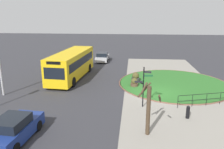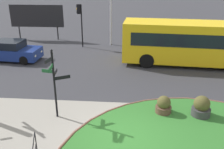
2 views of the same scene
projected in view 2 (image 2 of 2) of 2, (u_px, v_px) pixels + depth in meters
The scene contains 8 objects.
ground at pixel (124, 138), 10.48m from camera, with size 120.00×120.00×0.00m, color #333338.
signpost_directional at pixel (54, 79), 11.30m from camera, with size 1.18×1.38×3.25m.
bus_yellow at pixel (192, 42), 17.94m from camera, with size 9.62×3.20×2.99m.
car_near_lane at pixel (12, 51), 19.17m from camera, with size 4.16×2.08×1.48m.
traffic_light_near at pixel (80, 16), 21.70m from camera, with size 0.49×0.30×3.62m.
billboard_left at pixel (37, 16), 24.29m from camera, with size 5.09×0.22×3.25m.
planter_near_signpost at pixel (164, 106), 12.09m from camera, with size 0.75×0.75×0.93m.
planter_kerbside at pixel (201, 108), 11.82m from camera, with size 0.86×0.86×1.06m.
Camera 2 is at (0.24, -8.72, 6.39)m, focal length 41.57 mm.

